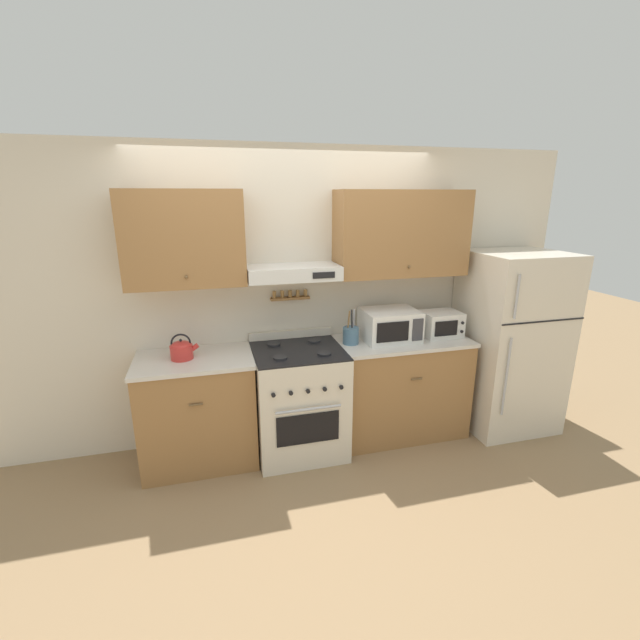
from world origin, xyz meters
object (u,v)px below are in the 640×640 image
object	(u,v)px
stove_range	(299,400)
utensil_crock	(351,335)
microwave	(390,325)
refrigerator	(509,341)
tea_kettle	(182,349)
toaster_oven	(441,324)

from	to	relation	value
stove_range	utensil_crock	xyz separation A→B (m)	(0.47, 0.05, 0.53)
microwave	refrigerator	bearing A→B (deg)	-5.29
stove_range	utensil_crock	world-z (taller)	utensil_crock
tea_kettle	utensil_crock	size ratio (longest dim) A/B	0.74
stove_range	microwave	distance (m)	1.03
stove_range	toaster_oven	world-z (taller)	toaster_oven
refrigerator	toaster_oven	size ratio (longest dim) A/B	4.95
stove_range	tea_kettle	xyz separation A→B (m)	(-0.91, 0.05, 0.53)
refrigerator	microwave	bearing A→B (deg)	174.71
stove_range	tea_kettle	distance (m)	1.06
utensil_crock	tea_kettle	bearing A→B (deg)	-180.00
utensil_crock	stove_range	bearing A→B (deg)	-173.74
microwave	utensil_crock	bearing A→B (deg)	-177.22
tea_kettle	microwave	bearing A→B (deg)	0.58
refrigerator	microwave	world-z (taller)	refrigerator
tea_kettle	toaster_oven	xyz separation A→B (m)	(2.25, -0.00, 0.03)
stove_range	utensil_crock	distance (m)	0.71
refrigerator	tea_kettle	size ratio (longest dim) A/B	7.51
utensil_crock	toaster_oven	distance (m)	0.86
microwave	toaster_oven	size ratio (longest dim) A/B	1.41
refrigerator	toaster_oven	distance (m)	0.71
tea_kettle	utensil_crock	xyz separation A→B (m)	(1.39, 0.00, 0.00)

